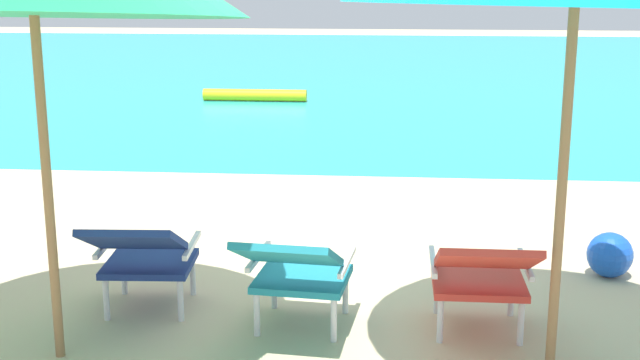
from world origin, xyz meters
TOP-DOWN VIEW (x-y plane):
  - ground_plane at (0.00, 4.00)m, footprint 40.00×40.00m
  - ocean_band at (0.00, 12.44)m, footprint 40.00×18.00m
  - swim_buoy at (-1.69, 8.20)m, footprint 1.60×0.18m
  - lounge_chair_left at (-1.00, -0.25)m, footprint 0.58×0.90m
  - lounge_chair_center at (-0.08, -0.43)m, footprint 0.62×0.92m
  - lounge_chair_right at (0.95, -0.41)m, footprint 0.55×0.87m
  - beach_ball at (1.91, 0.71)m, footprint 0.31×0.31m

SIDE VIEW (x-z plane):
  - ground_plane at x=0.00m, z-range 0.00..0.00m
  - ocean_band at x=0.00m, z-range 0.00..0.01m
  - swim_buoy at x=-1.69m, z-range 0.01..0.19m
  - beach_ball at x=1.91m, z-range 0.00..0.31m
  - lounge_chair_left at x=-1.00m, z-range 0.06..0.75m
  - lounge_chair_center at x=-0.08m, z-range 0.06..0.75m
  - lounge_chair_right at x=0.95m, z-range 0.06..0.75m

